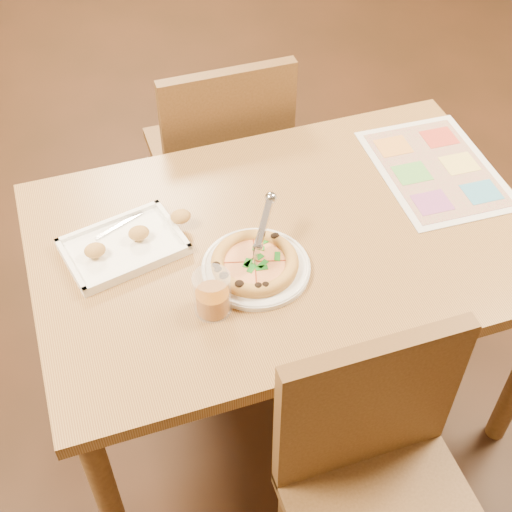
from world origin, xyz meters
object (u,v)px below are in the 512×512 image
object	(u,v)px
plate	(256,268)
pizza_cutter	(262,231)
chair_near	(380,469)
glass_tumbler	(212,296)
appetizer_tray	(127,245)
menu	(436,169)
pizza	(255,263)
dining_table	(286,258)
chair_far	(222,146)

from	to	relation	value
plate	pizza_cutter	xyz separation A→B (m)	(0.03, 0.04, 0.08)
chair_near	glass_tumbler	size ratio (longest dim) A/B	4.25
plate	pizza_cutter	bearing A→B (deg)	53.74
appetizer_tray	menu	bearing A→B (deg)	1.93
pizza	menu	world-z (taller)	pizza
pizza_cutter	menu	world-z (taller)	pizza_cutter
pizza	menu	xyz separation A→B (m)	(0.61, 0.20, -0.02)
dining_table	pizza	distance (m)	0.18
dining_table	menu	distance (m)	0.51
plate	pizza	size ratio (longest dim) A/B	1.24
pizza_cutter	appetizer_tray	distance (m)	0.35
chair_near	pizza	xyz separation A→B (m)	(-0.12, 0.51, 0.18)
chair_near	dining_table	bearing A→B (deg)	90.00
pizza_cutter	chair_far	bearing A→B (deg)	25.70
chair_far	plate	world-z (taller)	chair_far
pizza	glass_tumbler	size ratio (longest dim) A/B	1.95
glass_tumbler	menu	distance (m)	0.79
glass_tumbler	menu	bearing A→B (deg)	21.22
plate	menu	bearing A→B (deg)	18.47
chair_far	plate	size ratio (longest dim) A/B	1.76
chair_near	pizza_cutter	size ratio (longest dim) A/B	3.09
dining_table	glass_tumbler	xyz separation A→B (m)	(-0.25, -0.18, 0.13)
plate	dining_table	bearing A→B (deg)	38.33
dining_table	menu	xyz separation A→B (m)	(0.49, 0.11, 0.09)
chair_far	menu	world-z (taller)	chair_far
pizza_cutter	appetizer_tray	bearing A→B (deg)	100.27
pizza_cutter	menu	distance (m)	0.60
pizza	chair_near	bearing A→B (deg)	-77.21
chair_near	glass_tumbler	bearing A→B (deg)	120.18
chair_near	appetizer_tray	world-z (taller)	chair_near
plate	glass_tumbler	bearing A→B (deg)	-147.68
chair_near	appetizer_tray	size ratio (longest dim) A/B	1.35
chair_near	menu	distance (m)	0.88
chair_near	chair_far	bearing A→B (deg)	90.00
pizza_cutter	appetizer_tray	world-z (taller)	pizza_cutter
dining_table	menu	size ratio (longest dim) A/B	2.92
chair_near	pizza	size ratio (longest dim) A/B	2.18
pizza	pizza_cutter	size ratio (longest dim) A/B	1.42
menu	glass_tumbler	bearing A→B (deg)	-158.78
pizza	dining_table	bearing A→B (deg)	37.30
dining_table	chair_near	xyz separation A→B (m)	(0.00, -0.60, -0.07)
dining_table	glass_tumbler	world-z (taller)	glass_tumbler
plate	glass_tumbler	distance (m)	0.16
chair_far	glass_tumbler	bearing A→B (deg)	72.28
plate	pizza_cutter	world-z (taller)	pizza_cutter
pizza	glass_tumbler	bearing A→B (deg)	-146.78
chair_far	chair_near	bearing A→B (deg)	90.00
dining_table	pizza	bearing A→B (deg)	-142.70
pizza_cutter	menu	size ratio (longest dim) A/B	0.34
pizza_cutter	menu	bearing A→B (deg)	-41.12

